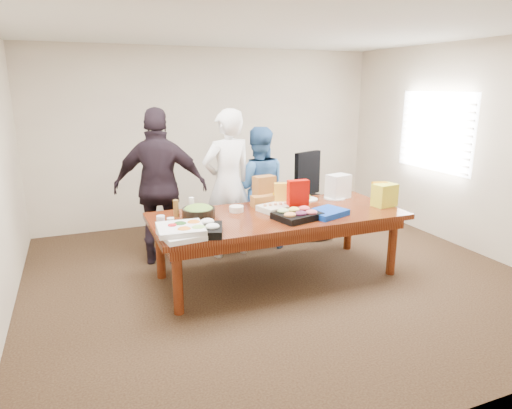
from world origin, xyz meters
name	(u,v)px	position (x,y,z in m)	size (l,w,h in m)	color
floor	(277,276)	(0.00, 0.00, -0.01)	(5.50, 5.00, 0.02)	#47301E
ceiling	(280,26)	(0.00, 0.00, 2.71)	(5.50, 5.00, 0.02)	white
wall_back	(212,137)	(0.00, 2.50, 1.35)	(5.50, 0.04, 2.70)	beige
wall_front	(460,225)	(0.00, -2.50, 1.35)	(5.50, 0.04, 2.70)	beige
wall_right	(469,147)	(2.75, 0.00, 1.35)	(0.04, 5.00, 2.70)	beige
window_panel	(435,132)	(2.72, 0.60, 1.50)	(0.03, 1.40, 1.10)	white
window_blinds	(433,132)	(2.68, 0.60, 1.50)	(0.04, 1.36, 1.00)	beige
conference_table	(277,245)	(0.00, 0.00, 0.38)	(2.80, 1.20, 0.75)	#4C1C0F
office_chair	(314,197)	(1.08, 1.10, 0.58)	(0.59, 0.59, 1.16)	black
person_center	(228,184)	(-0.30, 0.86, 0.93)	(0.68, 0.45, 1.87)	silver
person_right	(258,188)	(0.19, 1.04, 0.81)	(0.79, 0.61, 1.62)	#3263A3
person_left	(160,187)	(-1.12, 0.93, 0.95)	(1.11, 0.46, 1.90)	black
veggie_tray	(196,231)	(-1.03, -0.36, 0.79)	(0.49, 0.39, 0.08)	black
fruit_tray	(297,216)	(0.10, -0.27, 0.79)	(0.46, 0.36, 0.07)	black
sheet_cake	(275,208)	(0.02, 0.12, 0.78)	(0.36, 0.27, 0.06)	beige
salad_bowl	(199,213)	(-0.87, 0.14, 0.81)	(0.35, 0.35, 0.11)	black
chip_bag_blue	(327,213)	(0.46, -0.28, 0.78)	(0.42, 0.32, 0.06)	#0B35A1
chip_bag_red	(298,195)	(0.27, 0.05, 0.92)	(0.24, 0.10, 0.35)	#AD0900
chip_bag_yellow	(379,193)	(1.30, -0.08, 0.88)	(0.18, 0.07, 0.27)	#D28701
chip_bag_orange	(282,195)	(0.18, 0.27, 0.89)	(0.18, 0.08, 0.28)	gold
mayo_jar	(278,196)	(0.22, 0.47, 0.83)	(0.10, 0.10, 0.15)	silver
mustard_bottle	(275,199)	(0.12, 0.33, 0.83)	(0.05, 0.05, 0.15)	#D2AC01
dressing_bottle	(176,208)	(-1.08, 0.30, 0.84)	(0.06, 0.06, 0.19)	brown
ranch_bottle	(192,205)	(-0.88, 0.39, 0.84)	(0.06, 0.06, 0.18)	white
banana_bunch	(300,197)	(0.50, 0.44, 0.79)	(0.23, 0.13, 0.08)	yellow
bread_loaf	(265,201)	(-0.01, 0.34, 0.81)	(0.32, 0.14, 0.13)	#996129
kraft_bag	(264,190)	(0.04, 0.47, 0.92)	(0.26, 0.15, 0.33)	brown
red_cup	(172,230)	(-1.25, -0.31, 0.80)	(0.08, 0.08, 0.11)	red
clear_cup_a	(171,223)	(-1.21, -0.07, 0.80)	(0.07, 0.07, 0.10)	white
clear_cup_b	(161,221)	(-1.30, 0.00, 0.81)	(0.09, 0.09, 0.12)	white
pizza_box_lower	(185,234)	(-1.15, -0.39, 0.77)	(0.43, 0.43, 0.05)	white
pizza_box_upper	(181,229)	(-1.18, -0.36, 0.82)	(0.43, 0.43, 0.05)	white
plate_a	(307,199)	(0.60, 0.42, 0.76)	(0.26, 0.26, 0.02)	white
plate_b	(334,198)	(0.95, 0.34, 0.76)	(0.26, 0.26, 0.02)	silver
dip_bowl_a	(289,199)	(0.37, 0.46, 0.78)	(0.15, 0.15, 0.06)	silver
dip_bowl_b	(236,209)	(-0.41, 0.24, 0.78)	(0.16, 0.16, 0.06)	silver
grocery_bag_white	(338,186)	(1.01, 0.36, 0.90)	(0.28, 0.20, 0.30)	silver
grocery_bag_yellow	(385,195)	(1.30, -0.18, 0.88)	(0.27, 0.18, 0.27)	yellow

